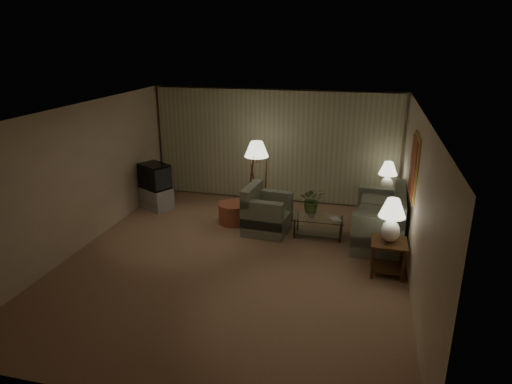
# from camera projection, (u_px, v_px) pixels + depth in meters

# --- Properties ---
(ground) EXTENTS (7.00, 7.00, 0.00)m
(ground) POSITION_uv_depth(u_px,v_px,m) (235.00, 261.00, 8.26)
(ground) COLOR tan
(ground) RESTS_ON ground
(room_shell) EXTENTS (6.04, 7.02, 2.72)m
(room_shell) POSITION_uv_depth(u_px,v_px,m) (256.00, 148.00, 9.07)
(room_shell) COLOR beige
(room_shell) RESTS_ON ground
(sofa) EXTENTS (1.93, 1.08, 0.82)m
(sofa) POSITION_uv_depth(u_px,v_px,m) (378.00, 221.00, 8.97)
(sofa) COLOR gray
(sofa) RESTS_ON ground
(armchair) EXTENTS (1.06, 1.02, 0.77)m
(armchair) POSITION_uv_depth(u_px,v_px,m) (267.00, 214.00, 9.38)
(armchair) COLOR gray
(armchair) RESTS_ON ground
(side_table_near) EXTENTS (0.59, 0.59, 0.60)m
(side_table_near) POSITION_uv_depth(u_px,v_px,m) (388.00, 251.00, 7.69)
(side_table_near) COLOR #3B1E10
(side_table_near) RESTS_ON ground
(side_table_far) EXTENTS (0.51, 0.43, 0.60)m
(side_table_far) POSITION_uv_depth(u_px,v_px,m) (385.00, 201.00, 10.08)
(side_table_far) COLOR #3B1E10
(side_table_far) RESTS_ON ground
(table_lamp_near) EXTENTS (0.44, 0.44, 0.76)m
(table_lamp_near) POSITION_uv_depth(u_px,v_px,m) (392.00, 217.00, 7.49)
(table_lamp_near) COLOR white
(table_lamp_near) RESTS_ON side_table_near
(table_lamp_far) EXTENTS (0.40, 0.40, 0.69)m
(table_lamp_far) POSITION_uv_depth(u_px,v_px,m) (388.00, 175.00, 9.89)
(table_lamp_far) COLOR white
(table_lamp_far) RESTS_ON side_table_far
(coffee_table) EXTENTS (1.04, 0.57, 0.41)m
(coffee_table) POSITION_uv_depth(u_px,v_px,m) (318.00, 224.00, 9.19)
(coffee_table) COLOR silver
(coffee_table) RESTS_ON ground
(tv_cabinet) EXTENTS (1.18, 1.14, 0.50)m
(tv_cabinet) POSITION_uv_depth(u_px,v_px,m) (156.00, 198.00, 10.71)
(tv_cabinet) COLOR #A1A1A3
(tv_cabinet) RESTS_ON ground
(crt_tv) EXTENTS (1.08, 1.06, 0.58)m
(crt_tv) POSITION_uv_depth(u_px,v_px,m) (155.00, 176.00, 10.54)
(crt_tv) COLOR black
(crt_tv) RESTS_ON tv_cabinet
(floor_lamp) EXTENTS (0.54, 0.54, 1.66)m
(floor_lamp) POSITION_uv_depth(u_px,v_px,m) (257.00, 176.00, 10.27)
(floor_lamp) COLOR #3B1E10
(floor_lamp) RESTS_ON ground
(ottoman) EXTENTS (0.74, 0.74, 0.44)m
(ottoman) POSITION_uv_depth(u_px,v_px,m) (234.00, 213.00, 9.88)
(ottoman) COLOR #974D33
(ottoman) RESTS_ON ground
(vase) EXTENTS (0.17, 0.17, 0.16)m
(vase) POSITION_uv_depth(u_px,v_px,m) (311.00, 213.00, 9.15)
(vase) COLOR white
(vase) RESTS_ON coffee_table
(flowers) EXTENTS (0.55, 0.51, 0.53)m
(flowers) POSITION_uv_depth(u_px,v_px,m) (312.00, 197.00, 9.04)
(flowers) COLOR #47692F
(flowers) RESTS_ON vase
(book) EXTENTS (0.28, 0.30, 0.02)m
(book) POSITION_uv_depth(u_px,v_px,m) (331.00, 220.00, 8.99)
(book) COLOR olive
(book) RESTS_ON coffee_table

